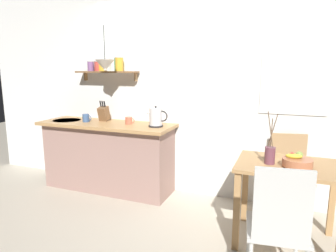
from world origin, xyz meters
TOP-DOWN VIEW (x-y plane):
  - ground_plane at (0.00, 0.00)m, footprint 14.00×14.00m
  - back_wall at (0.21, 0.65)m, footprint 6.80×0.11m
  - kitchen_counter at (-1.00, 0.32)m, footprint 1.83×0.63m
  - wall_shelf at (-1.08, 0.49)m, footprint 0.91×0.20m
  - dining_table at (1.26, -0.19)m, footprint 0.93×0.68m
  - dining_chair_near at (1.20, -0.90)m, footprint 0.48×0.49m
  - dining_chair_far at (1.27, 0.41)m, footprint 0.50×0.46m
  - fruit_bowl at (1.32, -0.26)m, footprint 0.25×0.25m
  - twig_vase at (1.09, -0.23)m, footprint 0.10×0.09m
  - electric_kettle at (-0.28, 0.30)m, footprint 0.27×0.18m
  - knife_block at (-1.10, 0.41)m, footprint 0.12×0.16m
  - coffee_mug_by_sink at (-1.29, 0.27)m, footprint 0.13×0.09m
  - coffee_mug_spare at (-0.67, 0.32)m, footprint 0.13×0.09m
  - pendant_lamp at (-0.92, 0.21)m, footprint 0.24×0.24m

SIDE VIEW (x-z plane):
  - ground_plane at x=0.00m, z-range 0.00..0.00m
  - kitchen_counter at x=-1.00m, z-range 0.01..0.93m
  - dining_chair_far at x=1.27m, z-range 0.06..0.97m
  - dining_chair_near at x=1.20m, z-range 0.04..1.03m
  - dining_table at x=1.26m, z-range 0.25..1.02m
  - fruit_bowl at x=1.32m, z-range 0.75..0.89m
  - twig_vase at x=1.09m, z-range 0.62..1.09m
  - coffee_mug_spare at x=-0.67m, z-range 0.92..1.01m
  - coffee_mug_by_sink at x=-1.29m, z-range 0.92..1.03m
  - knife_block at x=-1.10m, z-range 0.89..1.17m
  - electric_kettle at x=-0.28m, z-range 0.91..1.16m
  - back_wall at x=0.21m, z-range 0.00..2.70m
  - wall_shelf at x=-1.08m, z-range 1.48..1.80m
  - pendant_lamp at x=-0.92m, z-range 1.39..1.94m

